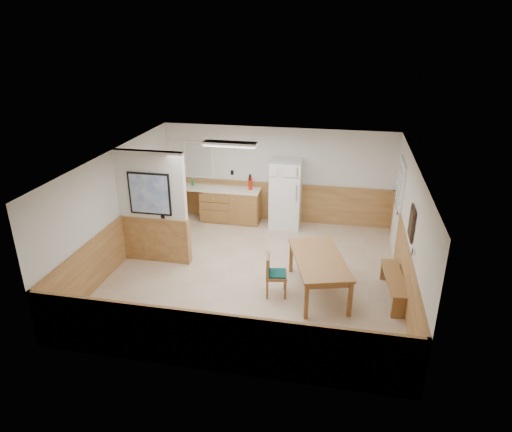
% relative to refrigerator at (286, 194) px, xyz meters
% --- Properties ---
extents(ground, '(6.00, 6.00, 0.00)m').
position_rel_refrigerator_xyz_m(ground, '(-0.29, -2.63, -0.88)').
color(ground, '#CDB393').
rests_on(ground, ground).
extents(ceiling, '(6.00, 6.00, 0.02)m').
position_rel_refrigerator_xyz_m(ceiling, '(-0.29, -2.63, 1.62)').
color(ceiling, silver).
rests_on(ceiling, back_wall).
extents(back_wall, '(6.00, 0.02, 2.50)m').
position_rel_refrigerator_xyz_m(back_wall, '(-0.29, 0.37, 0.37)').
color(back_wall, white).
rests_on(back_wall, ground).
extents(right_wall, '(0.02, 6.00, 2.50)m').
position_rel_refrigerator_xyz_m(right_wall, '(2.71, -2.63, 0.37)').
color(right_wall, white).
rests_on(right_wall, ground).
extents(left_wall, '(0.02, 6.00, 2.50)m').
position_rel_refrigerator_xyz_m(left_wall, '(-3.29, -2.63, 0.37)').
color(left_wall, white).
rests_on(left_wall, ground).
extents(wainscot_back, '(6.00, 0.04, 1.00)m').
position_rel_refrigerator_xyz_m(wainscot_back, '(-0.29, 0.35, -0.38)').
color(wainscot_back, tan).
rests_on(wainscot_back, ground).
extents(wainscot_right, '(0.04, 6.00, 1.00)m').
position_rel_refrigerator_xyz_m(wainscot_right, '(2.69, -2.63, -0.38)').
color(wainscot_right, tan).
rests_on(wainscot_right, ground).
extents(wainscot_left, '(0.04, 6.00, 1.00)m').
position_rel_refrigerator_xyz_m(wainscot_left, '(-3.27, -2.63, -0.38)').
color(wainscot_left, tan).
rests_on(wainscot_left, ground).
extents(partition_wall, '(1.50, 0.20, 2.50)m').
position_rel_refrigerator_xyz_m(partition_wall, '(-2.54, -2.43, 0.36)').
color(partition_wall, white).
rests_on(partition_wall, ground).
extents(kitchen_counter, '(2.20, 0.61, 1.00)m').
position_rel_refrigerator_xyz_m(kitchen_counter, '(-1.50, 0.05, -0.42)').
color(kitchen_counter, '#A37339').
rests_on(kitchen_counter, ground).
extents(exterior_door, '(0.07, 1.02, 2.15)m').
position_rel_refrigerator_xyz_m(exterior_door, '(2.68, -0.73, 0.17)').
color(exterior_door, white).
rests_on(exterior_door, ground).
extents(kitchen_window, '(0.80, 0.04, 1.00)m').
position_rel_refrigerator_xyz_m(kitchen_window, '(-2.39, 0.35, 0.67)').
color(kitchen_window, white).
rests_on(kitchen_window, back_wall).
extents(wall_painting, '(0.04, 0.50, 0.60)m').
position_rel_refrigerator_xyz_m(wall_painting, '(2.68, -2.93, 0.67)').
color(wall_painting, '#331E14').
rests_on(wall_painting, right_wall).
extents(fluorescent_fixture, '(1.20, 0.30, 0.09)m').
position_rel_refrigerator_xyz_m(fluorescent_fixture, '(-1.09, -1.33, 1.57)').
color(fluorescent_fixture, white).
rests_on(fluorescent_fixture, ceiling).
extents(refrigerator, '(0.78, 0.73, 1.75)m').
position_rel_refrigerator_xyz_m(refrigerator, '(0.00, 0.00, 0.00)').
color(refrigerator, white).
rests_on(refrigerator, ground).
extents(dining_table, '(1.38, 2.00, 0.75)m').
position_rel_refrigerator_xyz_m(dining_table, '(1.07, -3.07, -0.22)').
color(dining_table, '#975D37').
rests_on(dining_table, ground).
extents(dining_bench, '(0.45, 1.47, 0.45)m').
position_rel_refrigerator_xyz_m(dining_bench, '(2.51, -2.98, -0.54)').
color(dining_bench, '#975D37').
rests_on(dining_bench, ground).
extents(dining_chair, '(0.61, 0.47, 0.85)m').
position_rel_refrigerator_xyz_m(dining_chair, '(0.21, -3.33, -0.38)').
color(dining_chair, '#975D37').
rests_on(dining_chair, ground).
extents(fire_extinguisher, '(0.11, 0.11, 0.41)m').
position_rel_refrigerator_xyz_m(fire_extinguisher, '(-0.95, 0.09, 0.20)').
color(fire_extinguisher, red).
rests_on(fire_extinguisher, kitchen_counter).
extents(soap_bottle, '(0.07, 0.07, 0.19)m').
position_rel_refrigerator_xyz_m(soap_bottle, '(-2.51, 0.09, 0.12)').
color(soap_bottle, '#198C3C').
rests_on(soap_bottle, kitchen_counter).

